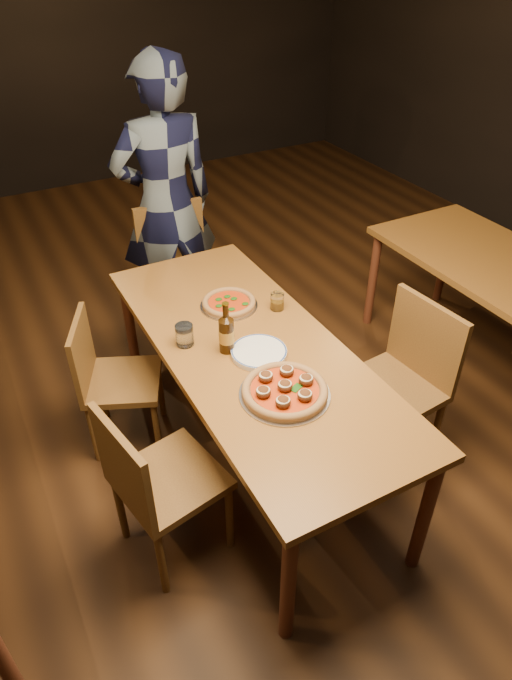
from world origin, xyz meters
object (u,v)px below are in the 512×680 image
chair_main_e (390,389)px  chair_end (183,279)px  table_main (251,358)px  amber_glass (277,301)px  pizza_meatball (285,390)px  pizza_margherita (229,303)px  water_glass (185,335)px  chair_main_nw (170,478)px  plate_stack (259,353)px  diner (166,204)px  beer_bottle (227,334)px  chair_main_sw (123,380)px

chair_main_e → chair_end: bearing=-166.5°
table_main → amber_glass: bearing=39.4°
table_main → pizza_meatball: 0.39m
pizza_margherita → amber_glass: size_ratio=3.37×
water_glass → pizza_meatball: bearing=-66.5°
chair_main_nw → plate_stack: chair_main_nw is taller
table_main → water_glass: water_glass is taller
pizza_meatball → amber_glass: 0.67m
plate_stack → diner: (0.12, 1.48, 0.16)m
pizza_margherita → diner: bearing=86.6°
plate_stack → diner: diner is taller
plate_stack → water_glass: (-0.27, 0.24, 0.04)m
beer_bottle → diner: diner is taller
chair_end → diner: (0.02, 0.25, 0.43)m
chair_main_e → amber_glass: bearing=-153.9°
chair_main_e → diner: 1.86m
chair_main_sw → water_glass: water_glass is taller
chair_main_nw → amber_glass: chair_main_nw is taller
amber_glass → beer_bottle: bearing=-152.8°
table_main → pizza_meatball: bearing=-95.3°
pizza_meatball → chair_main_e: bearing=3.4°
water_glass → chair_main_e: bearing=-29.5°
chair_main_e → pizza_margherita: size_ratio=3.17×
pizza_meatball → beer_bottle: size_ratio=1.52×
chair_main_sw → diner: diner is taller
table_main → beer_bottle: beer_bottle is taller
chair_main_e → chair_end: 1.58m
chair_end → diner: bearing=89.7°
pizza_margherita → water_glass: water_glass is taller
diner → plate_stack: bearing=85.3°
chair_main_sw → plate_stack: (0.54, -0.52, 0.34)m
table_main → chair_main_nw: 0.69m
chair_main_e → plate_stack: size_ratio=3.65×
table_main → plate_stack: (0.00, -0.08, 0.08)m
chair_end → beer_bottle: size_ratio=3.78×
water_glass → amber_glass: bearing=6.2°
chair_main_sw → pizza_meatball: size_ratio=2.12×
table_main → chair_end: size_ratio=2.03×
chair_main_e → diner: bearing=-169.6°
water_glass → chair_end: bearing=69.2°
table_main → diner: bearing=85.0°
table_main → pizza_margherita: 0.38m
pizza_margherita → chair_main_nw: bearing=-132.6°
table_main → chair_end: chair_end is taller
pizza_meatball → diner: diner is taller
chair_main_e → plate_stack: bearing=-118.3°
chair_main_nw → chair_main_e: (1.19, -0.02, 0.03)m
pizza_meatball → plate_stack: bearing=83.0°
water_glass → diner: diner is taller
plate_stack → water_glass: water_glass is taller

